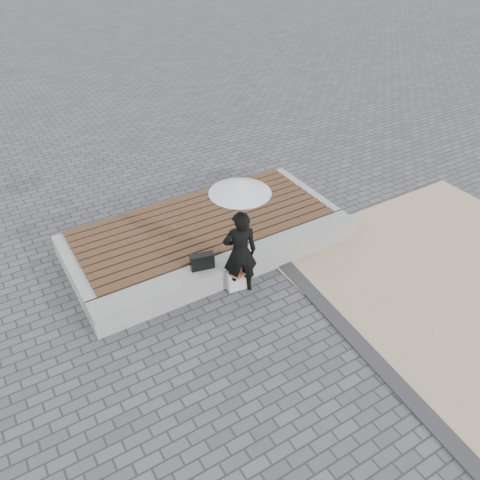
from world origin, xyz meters
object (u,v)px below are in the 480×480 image
seating_ledge (236,266)px  woman (240,252)px  handbag (202,261)px  parasol (240,186)px  canvas_tote (237,280)px

seating_ledge → woman: size_ratio=3.30×
seating_ledge → woman: (-0.12, -0.34, 0.56)m
handbag → parasol: bearing=-23.1°
seating_ledge → parasol: size_ratio=4.27×
woman → parasol: bearing=-161.2°
parasol → canvas_tote: size_ratio=3.31×
woman → handbag: (-0.49, 0.36, -0.22)m
parasol → canvas_tote: bearing=135.1°
woman → handbag: 0.65m
seating_ledge → handbag: 0.70m
handbag → seating_ledge: bearing=10.9°
seating_ledge → canvas_tote: bearing=-115.7°
woman → seating_ledge: bearing=-90.2°
handbag → canvas_tote: handbag is taller
parasol → woman: bearing=180.0°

